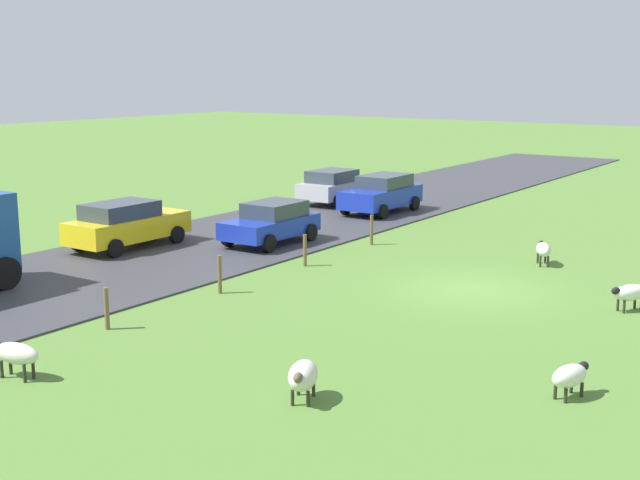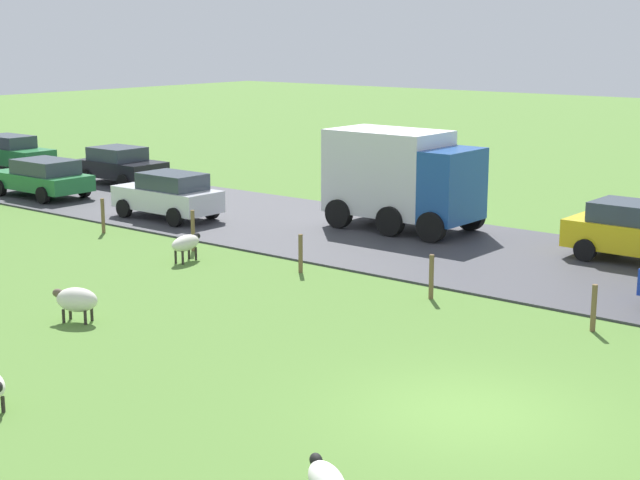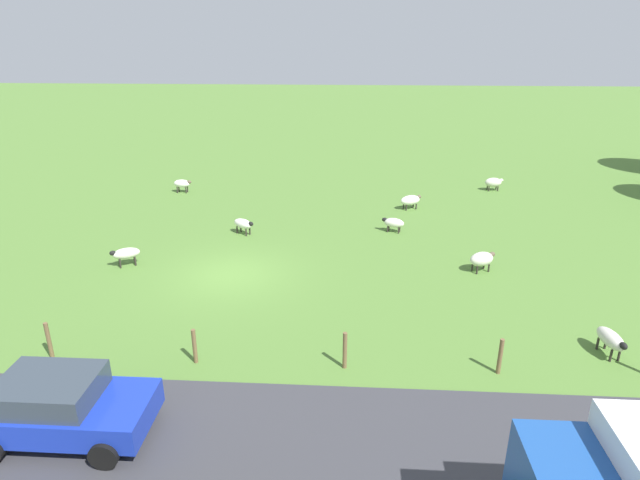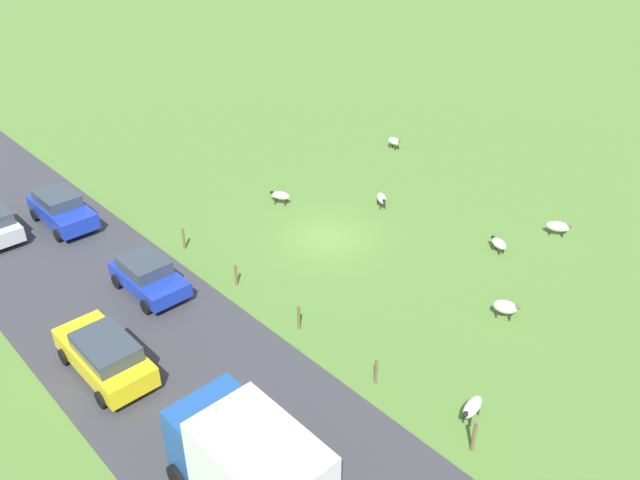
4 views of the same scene
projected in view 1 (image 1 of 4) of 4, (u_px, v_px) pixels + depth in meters
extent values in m
plane|color=#517A33|center=(471.00, 290.00, 24.75)|extent=(160.00, 160.00, 0.00)
cube|color=#38383D|center=(200.00, 246.00, 30.75)|extent=(8.00, 80.00, 0.06)
ellipsoid|color=silver|center=(543.00, 249.00, 27.81)|extent=(0.89, 1.13, 0.45)
ellipsoid|color=black|center=(541.00, 243.00, 28.27)|extent=(0.28, 0.31, 0.20)
cylinder|color=#2D2823|center=(538.00, 258.00, 28.17)|extent=(0.07, 0.07, 0.37)
cylinder|color=#2D2823|center=(545.00, 258.00, 28.15)|extent=(0.07, 0.07, 0.37)
cylinder|color=#2D2823|center=(540.00, 262.00, 27.61)|extent=(0.07, 0.07, 0.37)
cylinder|color=#2D2823|center=(548.00, 262.00, 27.59)|extent=(0.07, 0.07, 0.37)
ellipsoid|color=silver|center=(303.00, 375.00, 16.34)|extent=(0.92, 1.13, 0.56)
ellipsoid|color=brown|center=(298.00, 378.00, 15.86)|extent=(0.27, 0.31, 0.20)
cylinder|color=#2D2823|center=(308.00, 399.00, 16.12)|extent=(0.07, 0.07, 0.31)
cylinder|color=#2D2823|center=(292.00, 398.00, 16.17)|extent=(0.07, 0.07, 0.31)
cylinder|color=#2D2823|center=(314.00, 389.00, 16.64)|extent=(0.07, 0.07, 0.31)
cylinder|color=#2D2823|center=(298.00, 388.00, 16.70)|extent=(0.07, 0.07, 0.31)
ellipsoid|color=white|center=(630.00, 293.00, 22.50)|extent=(0.95, 1.12, 0.44)
ellipsoid|color=black|center=(616.00, 291.00, 22.29)|extent=(0.29, 0.32, 0.20)
cylinder|color=#2D2823|center=(624.00, 307.00, 22.35)|extent=(0.07, 0.07, 0.34)
cylinder|color=#2D2823|center=(618.00, 305.00, 22.57)|extent=(0.07, 0.07, 0.34)
cylinder|color=#2D2823|center=(635.00, 302.00, 22.78)|extent=(0.07, 0.07, 0.34)
ellipsoid|color=silver|center=(16.00, 353.00, 17.54)|extent=(1.21, 0.64, 0.45)
cylinder|color=#2D2823|center=(2.00, 369.00, 17.63)|extent=(0.07, 0.07, 0.38)
cylinder|color=#2D2823|center=(11.00, 366.00, 17.85)|extent=(0.07, 0.07, 0.38)
cylinder|color=#2D2823|center=(25.00, 374.00, 17.37)|extent=(0.07, 0.07, 0.38)
cylinder|color=#2D2823|center=(33.00, 370.00, 17.59)|extent=(0.07, 0.07, 0.38)
ellipsoid|color=silver|center=(569.00, 376.00, 16.49)|extent=(0.71, 1.03, 0.44)
ellipsoid|color=black|center=(583.00, 366.00, 16.74)|extent=(0.25, 0.30, 0.20)
cylinder|color=#2D2823|center=(571.00, 386.00, 16.81)|extent=(0.07, 0.07, 0.29)
cylinder|color=#2D2823|center=(582.00, 390.00, 16.62)|extent=(0.07, 0.07, 0.29)
cylinder|color=#2D2823|center=(555.00, 392.00, 16.50)|extent=(0.07, 0.07, 0.29)
cylinder|color=#2D2823|center=(566.00, 396.00, 16.31)|extent=(0.07, 0.07, 0.29)
cylinder|color=brown|center=(372.00, 230.00, 31.08)|extent=(0.12, 0.12, 1.13)
cylinder|color=brown|center=(305.00, 250.00, 27.68)|extent=(0.12, 0.12, 1.06)
cylinder|color=brown|center=(220.00, 275.00, 24.28)|extent=(0.12, 0.12, 1.12)
cylinder|color=brown|center=(107.00, 309.00, 20.88)|extent=(0.12, 0.12, 1.07)
cylinder|color=black|center=(5.00, 273.00, 24.51)|extent=(0.30, 0.96, 0.96)
cube|color=yellow|center=(128.00, 227.00, 30.39)|extent=(1.87, 4.60, 0.79)
cube|color=#333D47|center=(120.00, 210.00, 29.98)|extent=(1.65, 2.53, 0.56)
cylinder|color=black|center=(141.00, 229.00, 32.20)|extent=(0.22, 0.64, 0.64)
cylinder|color=black|center=(177.00, 235.00, 31.16)|extent=(0.22, 0.64, 0.64)
cylinder|color=black|center=(79.00, 242.00, 29.79)|extent=(0.22, 0.64, 0.64)
cylinder|color=black|center=(115.00, 248.00, 28.75)|extent=(0.22, 0.64, 0.64)
cube|color=#1933B2|center=(270.00, 226.00, 31.05)|extent=(1.87, 3.89, 0.64)
cube|color=#333D47|center=(275.00, 209.00, 31.16)|extent=(1.64, 2.14, 0.56)
cylinder|color=black|center=(269.00, 243.00, 29.57)|extent=(0.22, 0.64, 0.64)
cylinder|color=black|center=(228.00, 237.00, 30.61)|extent=(0.22, 0.64, 0.64)
cylinder|color=black|center=(310.00, 232.00, 31.61)|extent=(0.22, 0.64, 0.64)
cylinder|color=black|center=(271.00, 227.00, 32.65)|extent=(0.22, 0.64, 0.64)
cube|color=#1933B2|center=(381.00, 197.00, 37.86)|extent=(1.90, 4.42, 0.80)
cube|color=#333D47|center=(385.00, 181.00, 37.99)|extent=(1.68, 2.43, 0.56)
cylinder|color=black|center=(383.00, 212.00, 36.25)|extent=(0.22, 0.64, 0.64)
cylinder|color=black|center=(346.00, 208.00, 37.31)|extent=(0.22, 0.64, 0.64)
cylinder|color=black|center=(415.00, 203.00, 38.56)|extent=(0.22, 0.64, 0.64)
cylinder|color=black|center=(379.00, 200.00, 39.63)|extent=(0.22, 0.64, 0.64)
cube|color=#B7B7BC|center=(336.00, 189.00, 40.60)|extent=(1.92, 4.09, 0.74)
cube|color=#333D47|center=(332.00, 176.00, 40.23)|extent=(1.69, 2.25, 0.56)
cylinder|color=black|center=(334.00, 191.00, 42.28)|extent=(0.22, 0.64, 0.64)
cylinder|color=black|center=(367.00, 195.00, 41.21)|extent=(0.22, 0.64, 0.64)
cylinder|color=black|center=(303.00, 198.00, 40.14)|extent=(0.22, 0.64, 0.64)
cylinder|color=black|center=(337.00, 201.00, 39.07)|extent=(0.22, 0.64, 0.64)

